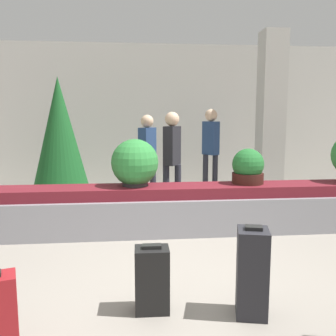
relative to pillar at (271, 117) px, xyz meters
The scene contains 12 objects.
ground_plane 4.52m from the pillar, 120.96° to the right, with size 18.00×18.00×0.00m, color gray.
back_wall 2.66m from the pillar, 144.68° to the left, with size 18.00×0.06×3.20m.
carousel 3.15m from the pillar, 138.99° to the right, with size 8.15×0.70×0.66m.
pillar is the anchor object (origin of this frame).
suitcase_1 4.94m from the pillar, 122.04° to the right, with size 0.29×0.23×0.58m.
suitcase_3 4.68m from the pillar, 112.28° to the right, with size 0.31×0.33×0.76m.
potted_plant_0 2.21m from the pillar, 118.95° to the right, with size 0.45×0.45×0.51m.
potted_plant_2 3.27m from the pillar, 145.09° to the right, with size 0.66×0.66×0.66m.
traveler_0 2.47m from the pillar, behind, with size 0.34×0.36×1.64m.
traveler_1 1.27m from the pillar, 158.80° to the left, with size 0.33×0.37×1.75m.
traveler_2 2.24m from the pillar, 157.29° to the right, with size 0.32×0.37×1.69m.
decorated_tree 3.96m from the pillar, behind, with size 1.06×1.06×2.31m.
Camera 1 is at (-0.52, -3.38, 1.64)m, focal length 40.00 mm.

